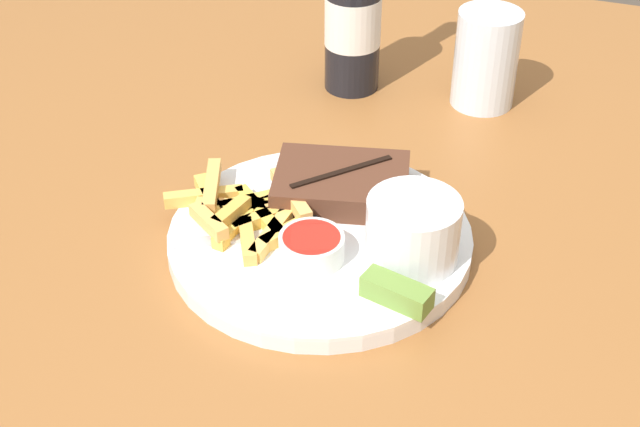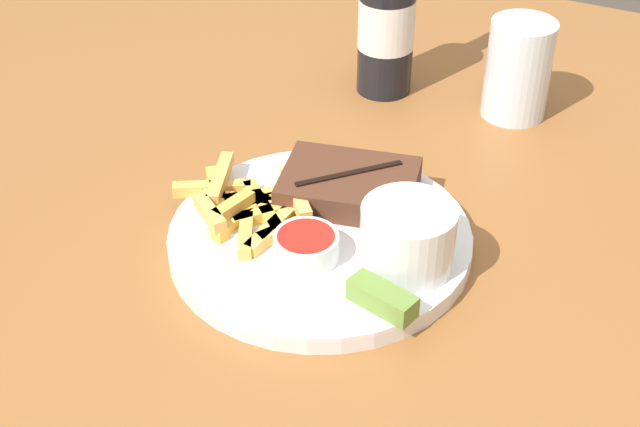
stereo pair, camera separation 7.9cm
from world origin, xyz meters
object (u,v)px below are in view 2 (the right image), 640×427
coleslaw_cup (408,234)px  fork_utensil (240,232)px  knife_utensil (312,208)px  steak_portion (345,184)px  beer_bottle (387,20)px  dinner_plate (320,239)px  drinking_glass (518,69)px  dipping_sauce_cup (306,245)px  pickle_spear (382,298)px

coleslaw_cup → fork_utensil: 0.16m
fork_utensil → knife_utensil: (0.04, 0.06, 0.00)m
steak_portion → beer_bottle: bearing=104.9°
dinner_plate → knife_utensil: knife_utensil is taller
steak_portion → coleslaw_cup: size_ratio=1.76×
dinner_plate → fork_utensil: (-0.06, -0.04, 0.01)m
fork_utensil → drinking_glass: bearing=37.6°
fork_utensil → beer_bottle: 0.34m
dipping_sauce_cup → dinner_plate: bearing=99.1°
steak_portion → knife_utensil: (-0.02, -0.04, -0.01)m
dinner_plate → drinking_glass: drinking_glass is taller
dipping_sauce_cup → pickle_spear: bearing=-18.8°
steak_portion → dinner_plate: bearing=-86.3°
steak_portion → fork_utensil: 0.11m
pickle_spear → knife_utensil: (-0.11, 0.09, -0.01)m
beer_bottle → fork_utensil: bearing=-89.1°
steak_portion → dipping_sauce_cup: 0.10m
dinner_plate → drinking_glass: bearing=74.8°
fork_utensil → beer_bottle: bearing=61.4°
dinner_plate → knife_utensil: bearing=130.4°
dipping_sauce_cup → beer_bottle: (-0.07, 0.34, 0.06)m
steak_portion → fork_utensil: steak_portion is taller
pickle_spear → knife_utensil: size_ratio=0.39×
pickle_spear → knife_utensil: pickle_spear is taller
dinner_plate → dipping_sauce_cup: dipping_sauce_cup is taller
knife_utensil → drinking_glass: (0.11, 0.29, 0.03)m
steak_portion → knife_utensil: 0.04m
dipping_sauce_cup → pickle_spear: (0.08, -0.03, -0.00)m
dinner_plate → beer_bottle: 0.32m
dinner_plate → dipping_sauce_cup: 0.05m
pickle_spear → drinking_glass: (-0.01, 0.38, 0.03)m
pickle_spear → beer_bottle: size_ratio=0.25×
coleslaw_cup → steak_portion: bearing=142.9°
dipping_sauce_cup → drinking_glass: drinking_glass is taller
dipping_sauce_cup → drinking_glass: bearing=77.4°
steak_portion → pickle_spear: size_ratio=2.30×
pickle_spear → steak_portion: bearing=126.3°
drinking_glass → coleslaw_cup: bearing=-89.7°
drinking_glass → dinner_plate: bearing=-105.2°
knife_utensil → fork_utensil: bearing=123.5°
knife_utensil → pickle_spear: bearing=-151.3°
steak_portion → beer_bottle: (-0.06, 0.24, 0.06)m
drinking_glass → beer_bottle: bearing=-175.0°
steak_portion → dipping_sauce_cup: bearing=-84.2°
coleslaw_cup → pickle_spear: coleslaw_cup is taller
beer_bottle → drinking_glass: 0.16m
dinner_plate → dipping_sauce_cup: (0.01, -0.04, 0.02)m
coleslaw_cup → knife_utensil: (-0.11, 0.03, -0.03)m
coleslaw_cup → beer_bottle: beer_bottle is taller
coleslaw_cup → knife_utensil: size_ratio=0.51×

